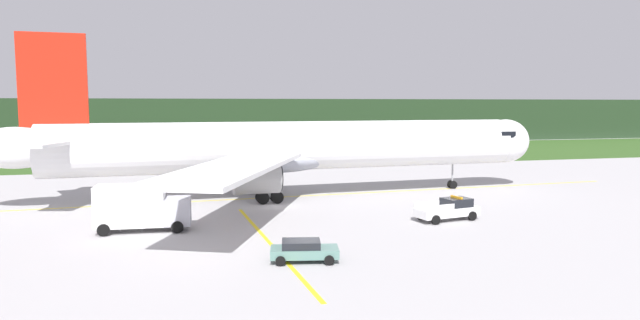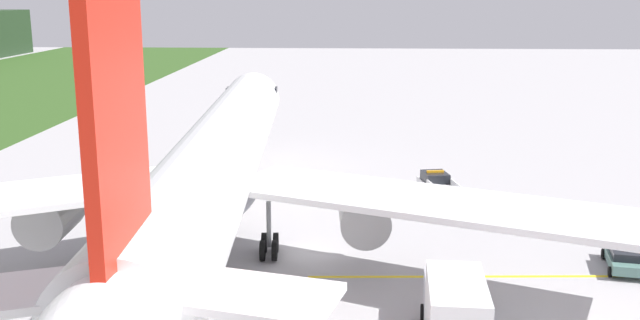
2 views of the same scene
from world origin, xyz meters
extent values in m
plane|color=#A5A2A4|center=(0.00, 0.00, 0.00)|extent=(320.00, 320.00, 0.00)
cube|color=yellow|center=(2.65, 5.56, 0.00)|extent=(77.04, 4.36, 0.01)
cube|color=yellow|center=(-3.02, -12.87, 0.00)|extent=(1.62, 25.11, 0.01)
cylinder|color=white|center=(2.65, 5.56, 5.25)|extent=(48.40, 7.51, 4.98)
ellipsoid|color=white|center=(27.71, 6.88, 5.25)|extent=(5.73, 5.26, 4.98)
ellipsoid|color=#A0A5B2|center=(0.24, 5.43, 3.88)|extent=(13.31, 5.91, 2.74)
cube|color=black|center=(26.52, 6.82, 6.12)|extent=(2.05, 4.82, 0.70)
cylinder|color=#A3A3A3|center=(-3.48, 13.88, 3.24)|extent=(4.08, 2.93, 2.72)
cylinder|color=black|center=(-1.47, 13.99, 3.24)|extent=(0.25, 2.51, 2.51)
cube|color=white|center=(-4.75, -7.26, 4.63)|extent=(14.49, 23.31, 0.35)
cylinder|color=#A3A3A3|center=(-2.57, -3.37, 3.24)|extent=(4.08, 2.93, 2.72)
cylinder|color=black|center=(-0.56, -3.26, 3.24)|extent=(0.25, 2.51, 2.51)
cube|color=red|center=(-19.69, 4.38, 11.04)|extent=(5.78, 0.74, 9.58)
cube|color=white|center=(-20.37, 7.77, 6.12)|extent=(5.27, 7.16, 0.28)
cube|color=white|center=(-20.01, 0.94, 6.12)|extent=(4.73, 7.05, 0.28)
cylinder|color=gray|center=(20.94, 6.52, 1.83)|extent=(0.20, 0.20, 2.76)
cylinder|color=black|center=(20.93, 6.78, 0.45)|extent=(0.91, 0.27, 0.90)
cylinder|color=black|center=(20.96, 6.26, 0.45)|extent=(0.91, 0.27, 0.90)
cylinder|color=gray|center=(-0.92, 8.61, 1.98)|extent=(0.28, 0.28, 2.76)
cylinder|color=black|center=(-0.21, 8.30, 0.60)|extent=(1.21, 0.36, 1.20)
cylinder|color=black|center=(-0.24, 9.00, 0.60)|extent=(1.21, 0.36, 1.20)
cylinder|color=black|center=(-1.61, 8.22, 0.60)|extent=(1.21, 0.36, 1.20)
cylinder|color=black|center=(-1.64, 8.92, 0.60)|extent=(1.21, 0.36, 1.20)
cylinder|color=gray|center=(-0.58, 2.15, 1.98)|extent=(0.28, 0.28, 2.76)
cylinder|color=black|center=(0.10, 2.53, 0.60)|extent=(1.21, 0.36, 1.20)
cylinder|color=black|center=(0.13, 1.83, 0.60)|extent=(1.21, 0.36, 1.20)
cylinder|color=black|center=(-1.30, 2.46, 0.60)|extent=(1.21, 0.36, 1.20)
cylinder|color=black|center=(-1.27, 1.76, 0.60)|extent=(1.21, 0.36, 1.20)
cube|color=white|center=(12.26, -9.22, 0.73)|extent=(5.66, 2.92, 0.70)
cube|color=black|center=(13.21, -9.03, 1.43)|extent=(2.46, 2.15, 0.70)
cube|color=white|center=(10.82, -8.57, 1.31)|extent=(2.56, 0.60, 0.45)
cube|color=white|center=(11.17, -10.36, 1.31)|extent=(2.56, 0.60, 0.45)
cube|color=orange|center=(13.21, -9.03, 1.86)|extent=(0.46, 1.36, 0.16)
cylinder|color=black|center=(13.87, -7.90, 0.38)|extent=(0.79, 0.38, 0.76)
cylinder|color=black|center=(14.25, -9.82, 0.38)|extent=(0.79, 0.38, 0.76)
cylinder|color=black|center=(10.28, -8.61, 0.38)|extent=(0.79, 0.38, 0.76)
cylinder|color=black|center=(10.65, -10.53, 0.38)|extent=(0.79, 0.38, 0.76)
cube|color=#B7B8C4|center=(-9.08, -7.33, 1.45)|extent=(2.04, 2.51, 2.00)
cube|color=white|center=(-12.51, -7.13, 1.98)|extent=(5.09, 2.68, 3.06)
cylinder|color=black|center=(-9.01, -6.13, 0.45)|extent=(0.91, 0.31, 0.90)
cylinder|color=black|center=(-9.15, -8.53, 0.45)|extent=(0.91, 0.31, 0.90)
cube|color=slate|center=(-1.67, -18.08, 0.57)|extent=(4.38, 2.57, 0.55)
cube|color=black|center=(-1.87, -18.04, 1.08)|extent=(2.56, 2.01, 0.45)
cylinder|color=black|center=(-0.08, -17.44, 0.30)|extent=(0.62, 0.29, 0.60)
cylinder|color=black|center=(-0.44, -19.26, 0.30)|extent=(0.62, 0.29, 0.60)
cylinder|color=black|center=(-2.91, -16.89, 0.30)|extent=(0.62, 0.29, 0.60)
camera|label=1|loc=(-8.88, -50.35, 9.49)|focal=31.37mm
camera|label=2|loc=(-40.90, -2.74, 15.29)|focal=40.75mm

